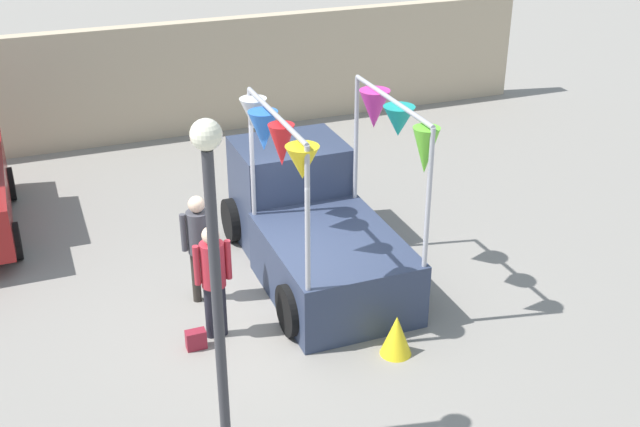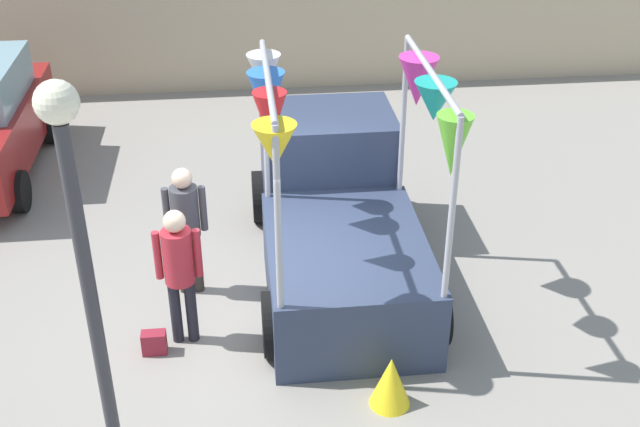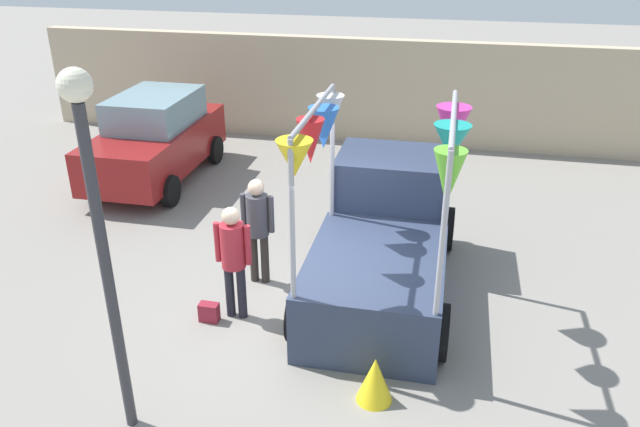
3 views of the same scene
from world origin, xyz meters
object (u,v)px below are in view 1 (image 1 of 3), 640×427
at_px(street_lamp, 214,251).
at_px(folded_kite_bundle_sunflower, 396,335).
at_px(vendor_truck, 310,217).
at_px(handbag, 196,340).
at_px(person_customer, 213,271).
at_px(person_vendor, 199,238).

xyz_separation_m(street_lamp, folded_kite_bundle_sunflower, (2.67, 0.97, -2.35)).
relative_size(vendor_truck, handbag, 14.57).
distance_m(person_customer, person_vendor, 1.01).
distance_m(vendor_truck, street_lamp, 4.76).
bearing_deg(folded_kite_bundle_sunflower, person_customer, 148.89).
height_order(vendor_truck, folded_kite_bundle_sunflower, vendor_truck).
bearing_deg(handbag, person_customer, 29.74).
distance_m(vendor_truck, folded_kite_bundle_sunflower, 2.79).
bearing_deg(vendor_truck, person_vendor, -168.24).
bearing_deg(person_customer, folded_kite_bundle_sunflower, -31.11).
height_order(person_vendor, handbag, person_vendor).
distance_m(person_customer, handbag, 1.00).
xyz_separation_m(vendor_truck, person_vendor, (-1.90, -0.40, 0.18)).
bearing_deg(person_vendor, street_lamp, -99.08).
relative_size(person_customer, person_vendor, 1.00).
xyz_separation_m(person_customer, folded_kite_bundle_sunflower, (2.18, -1.32, -0.75)).
xyz_separation_m(handbag, folded_kite_bundle_sunflower, (2.53, -1.12, 0.16)).
xyz_separation_m(person_customer, handbag, (-0.35, -0.20, -0.91)).
relative_size(vendor_truck, folded_kite_bundle_sunflower, 6.80).
relative_size(person_customer, street_lamp, 0.43).
xyz_separation_m(person_vendor, handbag, (-0.39, -1.20, -0.92)).
distance_m(person_customer, street_lamp, 2.83).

